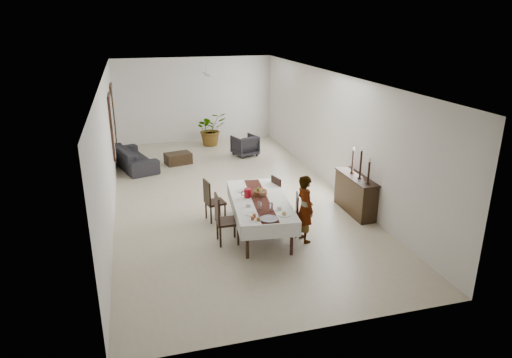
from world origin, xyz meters
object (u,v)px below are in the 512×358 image
object	(u,v)px
red_pitcher	(247,193)
sideboard_body	(355,195)
woman	(305,209)
dining_table_top	(260,201)
sofa	(134,157)

from	to	relation	value
red_pitcher	sideboard_body	xyz separation A→B (m)	(2.81, 0.25, -0.43)
woman	sideboard_body	bearing A→B (deg)	-64.01
red_pitcher	sideboard_body	world-z (taller)	red_pitcher
woman	dining_table_top	bearing A→B (deg)	43.97
dining_table_top	sofa	size ratio (longest dim) A/B	1.07
red_pitcher	sofa	size ratio (longest dim) A/B	0.09
red_pitcher	sideboard_body	distance (m)	2.86
red_pitcher	sofa	distance (m)	5.95
dining_table_top	sofa	world-z (taller)	dining_table_top
sofa	woman	bearing A→B (deg)	-168.39
woman	sideboard_body	size ratio (longest dim) A/B	0.98
red_pitcher	sideboard_body	size ratio (longest dim) A/B	0.14
dining_table_top	sideboard_body	size ratio (longest dim) A/B	1.63
red_pitcher	dining_table_top	bearing A→B (deg)	-37.14
red_pitcher	woman	bearing A→B (deg)	-39.23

